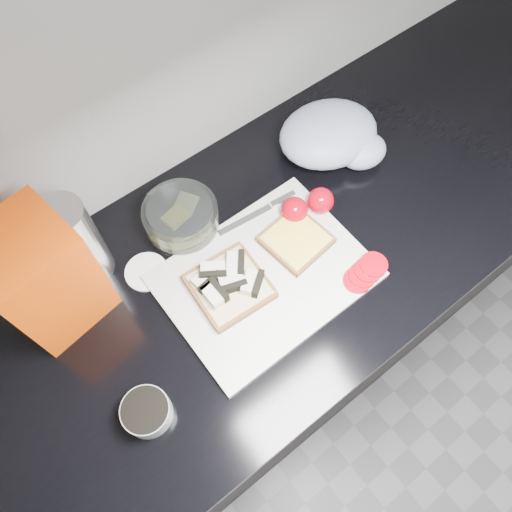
{
  "coord_description": "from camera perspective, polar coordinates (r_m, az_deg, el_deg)",
  "views": [
    {
      "loc": [
        -0.24,
        0.83,
        1.82
      ],
      "look_at": [
        0.03,
        1.18,
        0.95
      ],
      "focal_mm": 35.0,
      "sensor_mm": 36.0,
      "label": 1
    }
  ],
  "objects": [
    {
      "name": "seed_tub",
      "position": [
        0.93,
        -12.4,
        -16.97
      ],
      "size": [
        0.09,
        0.09,
        0.04
      ],
      "color": "gray",
      "rests_on": "countertop"
    },
    {
      "name": "tomato_slices",
      "position": [
        1.01,
        12.39,
        -1.86
      ],
      "size": [
        0.12,
        0.08,
        0.02
      ],
      "rotation": [
        0.0,
        0.0,
        -0.41
      ],
      "color": "#B10413",
      "rests_on": "cutting_board"
    },
    {
      "name": "grocery_bag",
      "position": [
        1.16,
        8.82,
        13.37
      ],
      "size": [
        0.26,
        0.25,
        0.1
      ],
      "rotation": [
        0.0,
        0.0,
        -0.24
      ],
      "color": "#A9B6D0",
      "rests_on": "countertop"
    },
    {
      "name": "bread_bag",
      "position": [
        0.95,
        -23.18,
        -2.23
      ],
      "size": [
        0.18,
        0.17,
        0.25
      ],
      "primitive_type": "cube",
      "rotation": [
        0.0,
        0.0,
        0.15
      ],
      "color": "#EF2C03",
      "rests_on": "countertop"
    },
    {
      "name": "steel_canister",
      "position": [
        0.98,
        -19.78,
        1.45
      ],
      "size": [
        0.09,
        0.09,
        0.21
      ],
      "primitive_type": "cylinder",
      "color": "silver",
      "rests_on": "countertop"
    },
    {
      "name": "base_cabinet",
      "position": [
        1.46,
        -1.41,
        -9.62
      ],
      "size": [
        3.5,
        0.6,
        0.86
      ],
      "primitive_type": "cube",
      "color": "black",
      "rests_on": "ground"
    },
    {
      "name": "tub_lid",
      "position": [
        1.04,
        -12.41,
        -1.77
      ],
      "size": [
        0.1,
        0.1,
        0.01
      ],
      "primitive_type": "cylinder",
      "rotation": [
        0.0,
        0.0,
        0.13
      ],
      "color": "white",
      "rests_on": "countertop"
    },
    {
      "name": "whole_tomatoes",
      "position": [
        1.06,
        5.89,
        5.76
      ],
      "size": [
        0.12,
        0.07,
        0.06
      ],
      "rotation": [
        0.0,
        0.0,
        0.07
      ],
      "color": "#B10413",
      "rests_on": "countertop"
    },
    {
      "name": "bread_right",
      "position": [
        1.03,
        4.59,
        1.86
      ],
      "size": [
        0.14,
        0.14,
        0.02
      ],
      "rotation": [
        0.0,
        0.0,
        0.11
      ],
      "color": "#CCB690",
      "rests_on": "cutting_board"
    },
    {
      "name": "knife",
      "position": [
        1.07,
        1.27,
        5.54
      ],
      "size": [
        0.19,
        0.03,
        0.01
      ],
      "rotation": [
        0.0,
        0.0,
        -0.1
      ],
      "color": "silver",
      "rests_on": "cutting_board"
    },
    {
      "name": "cutting_board",
      "position": [
        1.0,
        1.05,
        -2.35
      ],
      "size": [
        0.4,
        0.3,
        0.01
      ],
      "primitive_type": "cube",
      "color": "silver",
      "rests_on": "countertop"
    },
    {
      "name": "bread_left",
      "position": [
        0.98,
        -3.16,
        -3.27
      ],
      "size": [
        0.15,
        0.15,
        0.04
      ],
      "rotation": [
        0.0,
        0.0,
        -0.07
      ],
      "color": "#CCB690",
      "rests_on": "cutting_board"
    },
    {
      "name": "countertop",
      "position": [
        1.04,
        -1.96,
        -2.06
      ],
      "size": [
        3.5,
        0.64,
        0.04
      ],
      "primitive_type": "cube",
      "color": "black",
      "rests_on": "base_cabinet"
    },
    {
      "name": "glass_bowl",
      "position": [
        1.05,
        -8.54,
        4.32
      ],
      "size": [
        0.16,
        0.16,
        0.06
      ],
      "rotation": [
        0.0,
        0.0,
        0.21
      ],
      "color": "silver",
      "rests_on": "countertop"
    }
  ]
}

